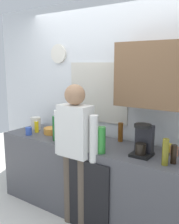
{
  "coord_description": "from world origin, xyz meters",
  "views": [
    {
      "loc": [
        1.65,
        -2.09,
        1.82
      ],
      "look_at": [
        0.01,
        0.25,
        1.27
      ],
      "focal_mm": 41.08,
      "sensor_mm": 36.0,
      "label": 1
    }
  ],
  "objects": [
    {
      "name": "back_wall_assembly",
      "position": [
        0.09,
        0.7,
        1.36
      ],
      "size": [
        4.03,
        0.42,
        2.6
      ],
      "color": "silver",
      "rests_on": "ground_plane"
    },
    {
      "name": "bottle_red_vinegar",
      "position": [
        -0.45,
        0.26,
        1.0
      ],
      "size": [
        0.06,
        0.06,
        0.22
      ],
      "primitive_type": "cylinder",
      "color": "maroon",
      "rests_on": "kitchen_counter"
    },
    {
      "name": "ground_plane",
      "position": [
        0.0,
        0.0,
        0.0
      ],
      "size": [
        8.0,
        8.0,
        0.0
      ],
      "primitive_type": "plane",
      "color": "silver"
    },
    {
      "name": "bottle_dark_sauce",
      "position": [
        1.0,
        0.21,
        0.98
      ],
      "size": [
        0.06,
        0.06,
        0.18
      ],
      "primitive_type": "cylinder",
      "color": "black",
      "rests_on": "kitchen_counter"
    },
    {
      "name": "person_at_sink",
      "position": [
        0.0,
        0.0,
        0.95
      ],
      "size": [
        0.57,
        0.22,
        1.6
      ],
      "rotation": [
        0.0,
        0.0,
        0.23
      ],
      "color": "brown",
      "rests_on": "ground_plane"
    },
    {
      "name": "dish_soap",
      "position": [
        -0.86,
        0.25,
        0.97
      ],
      "size": [
        0.06,
        0.06,
        0.18
      ],
      "color": "yellow",
      "rests_on": "kitchen_counter"
    },
    {
      "name": "cup_yellow_cup",
      "position": [
        0.86,
        0.5,
        0.94
      ],
      "size": [
        0.07,
        0.07,
        0.08
      ],
      "primitive_type": "cylinder",
      "color": "yellow",
      "rests_on": "kitchen_counter"
    },
    {
      "name": "bottle_amber_beer",
      "position": [
        0.26,
        0.54,
        1.01
      ],
      "size": [
        0.06,
        0.06,
        0.23
      ],
      "primitive_type": "cylinder",
      "color": "brown",
      "rests_on": "kitchen_counter"
    },
    {
      "name": "storage_canister",
      "position": [
        -1.0,
        0.37,
        0.98
      ],
      "size": [
        0.14,
        0.14,
        0.17
      ],
      "primitive_type": "cylinder",
      "color": "silver",
      "rests_on": "kitchen_counter"
    },
    {
      "name": "bottle_olive_oil",
      "position": [
        0.94,
        0.13,
        1.02
      ],
      "size": [
        0.06,
        0.06,
        0.25
      ],
      "primitive_type": "cylinder",
      "color": "olive",
      "rests_on": "kitchen_counter"
    },
    {
      "name": "bottle_clear_soda",
      "position": [
        0.29,
        0.06,
        1.03
      ],
      "size": [
        0.09,
        0.09,
        0.28
      ],
      "primitive_type": "cylinder",
      "color": "#2D8C33",
      "rests_on": "kitchen_counter"
    },
    {
      "name": "kitchen_counter",
      "position": [
        0.0,
        0.3,
        0.45
      ],
      "size": [
        2.43,
        0.64,
        0.89
      ],
      "primitive_type": "cube",
      "color": "#4C4C51",
      "rests_on": "ground_plane"
    },
    {
      "name": "potted_plant",
      "position": [
        -0.24,
        0.46,
        1.02
      ],
      "size": [
        0.15,
        0.15,
        0.23
      ],
      "color": "#9E5638",
      "rests_on": "kitchen_counter"
    },
    {
      "name": "mixing_bowl",
      "position": [
        -0.64,
        0.32,
        0.93
      ],
      "size": [
        0.22,
        0.22,
        0.08
      ],
      "primitive_type": "cylinder",
      "color": "orange",
      "rests_on": "kitchen_counter"
    },
    {
      "name": "coffee_maker",
      "position": [
        0.67,
        0.25,
        1.04
      ],
      "size": [
        0.2,
        0.2,
        0.33
      ],
      "color": "black",
      "rests_on": "kitchen_counter"
    },
    {
      "name": "bottle_green_wine",
      "position": [
        -0.4,
        0.12,
        1.04
      ],
      "size": [
        0.07,
        0.07,
        0.3
      ],
      "primitive_type": "cylinder",
      "color": "#195923",
      "rests_on": "kitchen_counter"
    },
    {
      "name": "cup_terracotta_mug",
      "position": [
        0.94,
        0.43,
        0.94
      ],
      "size": [
        0.08,
        0.08,
        0.09
      ],
      "primitive_type": "cylinder",
      "color": "#B26647",
      "rests_on": "kitchen_counter"
    },
    {
      "name": "cup_blue_mug",
      "position": [
        -0.85,
        0.1,
        0.94
      ],
      "size": [
        0.08,
        0.08,
        0.1
      ],
      "primitive_type": "cylinder",
      "color": "#3351B2",
      "rests_on": "kitchen_counter"
    },
    {
      "name": "dishwasher_panel",
      "position": [
        0.17,
        -0.03,
        0.4
      ],
      "size": [
        0.56,
        0.02,
        0.8
      ],
      "primitive_type": "cube",
      "color": "black",
      "rests_on": "ground_plane"
    }
  ]
}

